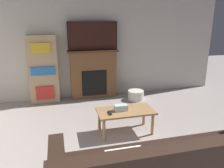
# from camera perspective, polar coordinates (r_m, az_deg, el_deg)

# --- Properties ---
(wall_back) EXTENTS (6.56, 0.06, 2.70)m
(wall_back) POSITION_cam_1_polar(r_m,az_deg,el_deg) (5.44, -4.63, 10.77)
(wall_back) COLOR beige
(wall_back) RESTS_ON ground_plane
(fireplace) EXTENTS (1.21, 0.28, 1.18)m
(fireplace) POSITION_cam_1_polar(r_m,az_deg,el_deg) (5.41, -4.85, 2.62)
(fireplace) COLOR brown
(fireplace) RESTS_ON ground_plane
(tv) EXTENTS (1.18, 0.03, 0.67)m
(tv) POSITION_cam_1_polar(r_m,az_deg,el_deg) (5.25, -5.06, 12.36)
(tv) COLOR black
(tv) RESTS_ON fireplace
(coffee_table) EXTENTS (0.96, 0.50, 0.41)m
(coffee_table) POSITION_cam_1_polar(r_m,az_deg,el_deg) (3.75, 3.56, -7.68)
(coffee_table) COLOR #A87A4C
(coffee_table) RESTS_ON ground_plane
(tissue_box) EXTENTS (0.22, 0.12, 0.10)m
(tissue_box) POSITION_cam_1_polar(r_m,az_deg,el_deg) (3.69, 2.33, -6.20)
(tissue_box) COLOR silver
(tissue_box) RESTS_ON coffee_table
(remote_control) EXTENTS (0.04, 0.15, 0.02)m
(remote_control) POSITION_cam_1_polar(r_m,az_deg,el_deg) (3.59, -0.63, -7.57)
(remote_control) COLOR black
(remote_control) RESTS_ON coffee_table
(bookshelf) EXTENTS (0.66, 0.29, 1.55)m
(bookshelf) POSITION_cam_1_polar(r_m,az_deg,el_deg) (5.29, -17.49, 3.56)
(bookshelf) COLOR tan
(bookshelf) RESTS_ON ground_plane
(storage_basket) EXTENTS (0.38, 0.38, 0.23)m
(storage_basket) POSITION_cam_1_polar(r_m,az_deg,el_deg) (5.36, 6.24, -2.90)
(storage_basket) COLOR silver
(storage_basket) RESTS_ON ground_plane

